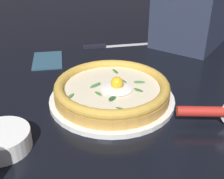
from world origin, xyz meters
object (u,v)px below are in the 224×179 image
Objects in this scene: side_bowl at (2,140)px; pizza_cutter at (211,112)px; table_knife at (106,46)px; folded_napkin at (48,60)px; pizza at (112,89)px.

pizza_cutter is (0.35, 0.23, 0.02)m from side_bowl.
table_knife is 0.22m from folded_napkin.
pizza is 0.37m from table_knife.
folded_napkin is at bearing 152.36° from pizza.
pizza_cutter is at bearing 32.54° from side_bowl.
side_bowl is (-0.12, -0.24, -0.02)m from pizza.
pizza is at bearing -27.64° from folded_napkin.
side_bowl is 0.42m from folded_napkin.
pizza reaches higher than folded_napkin.
pizza is 1.32× the size of table_knife.
side_bowl is 0.78× the size of folded_napkin.
side_bowl is 0.70× the size of pizza_cutter.
pizza is 1.76× the size of pizza_cutter.
side_bowl reaches higher than table_knife.
table_knife is at bearing 56.91° from folded_napkin.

